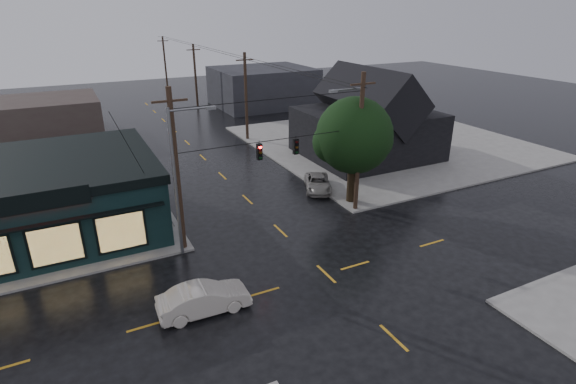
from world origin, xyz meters
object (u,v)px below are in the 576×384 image
corner_tree (354,136)px  suv_silver (318,183)px  utility_pole_nw (185,249)px  utility_pole_ne (355,210)px  sedan_cream (204,299)px

corner_tree → suv_silver: size_ratio=1.86×
corner_tree → suv_silver: 5.90m
corner_tree → utility_pole_nw: 14.58m
utility_pole_ne → suv_silver: size_ratio=2.33×
utility_pole_nw → corner_tree: bearing=5.8°
utility_pole_ne → sedan_cream: utility_pole_ne is taller
utility_pole_nw → sedan_cream: utility_pole_nw is taller
utility_pole_ne → suv_silver: utility_pole_ne is taller
corner_tree → utility_pole_nw: size_ratio=0.80×
suv_silver → utility_pole_ne: bearing=-59.2°
corner_tree → utility_pole_ne: bearing=-110.2°
sedan_cream → suv_silver: 17.45m
utility_pole_nw → suv_silver: 13.38m
corner_tree → utility_pole_ne: 5.54m
sedan_cream → suv_silver: sedan_cream is taller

